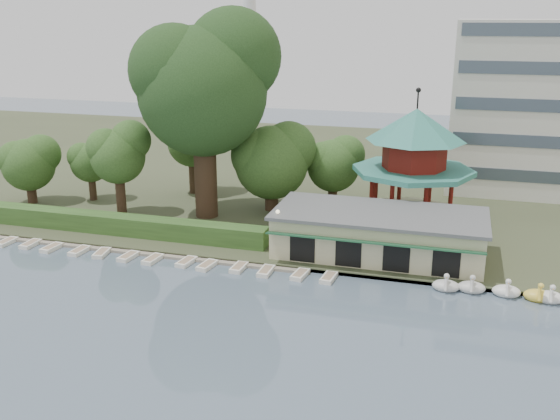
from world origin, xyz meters
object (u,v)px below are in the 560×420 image
at_px(boathouse, 379,233).
at_px(big_tree, 205,80).
at_px(dock, 132,250).
at_px(pavilion, 414,155).

bearing_deg(boathouse, big_tree, 161.67).
bearing_deg(dock, boathouse, 12.24).
height_order(dock, boathouse, boathouse).
relative_size(dock, big_tree, 1.59).
height_order(dock, big_tree, big_tree).
distance_m(dock, big_tree, 18.48).
bearing_deg(big_tree, dock, -106.10).
xyz_separation_m(dock, boathouse, (22.00, 4.77, 2.25)).
xyz_separation_m(pavilion, big_tree, (-20.82, -3.79, 7.14)).
distance_m(pavilion, big_tree, 22.33).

